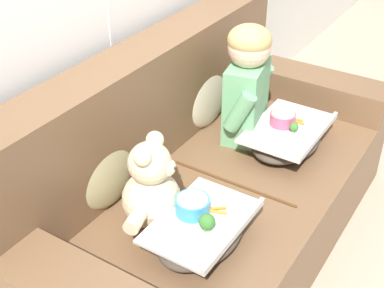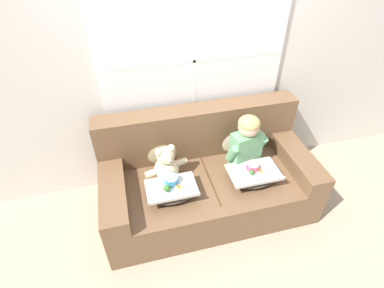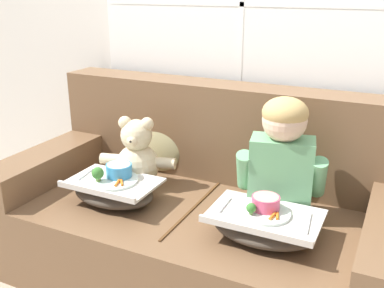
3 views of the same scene
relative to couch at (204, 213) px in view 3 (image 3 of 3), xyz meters
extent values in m
plane|color=tan|center=(0.00, -0.08, -0.32)|extent=(14.00, 14.00, 0.00)
cube|color=beige|center=(0.00, 0.50, 0.98)|extent=(8.00, 0.05, 2.60)
cube|color=white|center=(0.00, 0.46, 1.00)|extent=(1.70, 0.02, 1.27)
cube|color=black|center=(0.00, 0.47, 1.00)|extent=(1.65, 0.01, 1.22)
cube|color=white|center=(0.00, 0.46, 1.00)|extent=(0.02, 0.02, 1.22)
cube|color=white|center=(0.00, 0.46, 1.00)|extent=(1.65, 0.02, 0.02)
cube|color=brown|center=(0.00, -0.08, -0.12)|extent=(1.95, 0.97, 0.41)
cube|color=brown|center=(0.00, 0.30, 0.35)|extent=(1.95, 0.22, 0.52)
cube|color=brown|center=(-0.87, -0.08, 0.17)|extent=(0.22, 0.97, 0.16)
cube|color=#513219|center=(0.00, -0.10, 0.09)|extent=(0.01, 0.71, 0.01)
ellipsoid|color=#C1B293|center=(0.38, 0.22, 0.26)|extent=(0.37, 0.18, 0.39)
ellipsoid|color=tan|center=(-0.38, 0.22, 0.26)|extent=(0.35, 0.17, 0.36)
cube|color=#66A370|center=(0.38, -0.01, 0.28)|extent=(0.30, 0.21, 0.37)
sphere|color=beige|center=(0.38, -0.01, 0.54)|extent=(0.19, 0.19, 0.19)
ellipsoid|color=tan|center=(0.38, -0.01, 0.58)|extent=(0.20, 0.20, 0.14)
cylinder|color=#66A370|center=(0.23, -0.06, 0.30)|extent=(0.10, 0.16, 0.21)
cylinder|color=#66A370|center=(0.54, 0.01, 0.30)|extent=(0.10, 0.16, 0.21)
sphere|color=beige|center=(-0.38, -0.01, 0.20)|extent=(0.23, 0.23, 0.23)
sphere|color=beige|center=(-0.38, -0.01, 0.37)|extent=(0.16, 0.16, 0.16)
sphere|color=beige|center=(-0.44, -0.03, 0.43)|extent=(0.07, 0.07, 0.07)
sphere|color=beige|center=(-0.32, 0.00, 0.43)|extent=(0.07, 0.07, 0.07)
sphere|color=beige|center=(-0.36, -0.08, 0.36)|extent=(0.06, 0.06, 0.06)
sphere|color=black|center=(-0.36, -0.10, 0.36)|extent=(0.02, 0.02, 0.02)
cylinder|color=beige|center=(-0.52, -0.05, 0.22)|extent=(0.12, 0.09, 0.06)
cylinder|color=beige|center=(-0.24, 0.02, 0.22)|extent=(0.12, 0.09, 0.06)
cylinder|color=beige|center=(-0.40, -0.14, 0.12)|extent=(0.08, 0.11, 0.06)
cylinder|color=beige|center=(-0.30, -0.11, 0.12)|extent=(0.08, 0.11, 0.06)
ellipsoid|color=#473D33|center=(0.38, -0.23, 0.14)|extent=(0.44, 0.30, 0.10)
cube|color=beige|center=(0.38, -0.23, 0.19)|extent=(0.46, 0.31, 0.01)
cube|color=beige|center=(0.38, -0.38, 0.21)|extent=(0.46, 0.02, 0.02)
cylinder|color=silver|center=(0.38, -0.23, 0.21)|extent=(0.21, 0.21, 0.01)
cylinder|color=#D64C70|center=(0.37, -0.21, 0.24)|extent=(0.12, 0.12, 0.06)
cylinder|color=#E5D189|center=(0.37, -0.21, 0.26)|extent=(0.10, 0.10, 0.01)
sphere|color=#38702D|center=(0.33, -0.28, 0.24)|extent=(0.04, 0.04, 0.04)
cylinder|color=#7A9E56|center=(0.33, -0.28, 0.22)|extent=(0.02, 0.02, 0.02)
cylinder|color=orange|center=(0.42, -0.27, 0.22)|extent=(0.02, 0.06, 0.01)
cylinder|color=orange|center=(0.44, -0.26, 0.22)|extent=(0.02, 0.05, 0.01)
cube|color=silver|center=(0.20, -0.23, 0.20)|extent=(0.02, 0.14, 0.01)
cube|color=silver|center=(0.56, -0.23, 0.20)|extent=(0.03, 0.17, 0.01)
ellipsoid|color=#473D33|center=(-0.38, -0.23, 0.14)|extent=(0.41, 0.28, 0.10)
cube|color=beige|center=(-0.38, -0.23, 0.19)|extent=(0.43, 0.29, 0.01)
cube|color=beige|center=(-0.38, -0.37, 0.21)|extent=(0.43, 0.02, 0.02)
cylinder|color=silver|center=(-0.38, -0.23, 0.21)|extent=(0.24, 0.24, 0.01)
cylinder|color=#3889C1|center=(-0.37, -0.19, 0.24)|extent=(0.13, 0.13, 0.06)
cylinder|color=#E5D189|center=(-0.37, -0.19, 0.27)|extent=(0.11, 0.11, 0.01)
sphere|color=#38702D|center=(-0.43, -0.28, 0.25)|extent=(0.06, 0.06, 0.06)
cylinder|color=#7A9E56|center=(-0.43, -0.28, 0.22)|extent=(0.02, 0.02, 0.03)
cylinder|color=orange|center=(-0.33, -0.27, 0.22)|extent=(0.03, 0.07, 0.01)
cylinder|color=orange|center=(-0.31, -0.26, 0.22)|extent=(0.05, 0.05, 0.01)
cube|color=silver|center=(-0.55, -0.23, 0.20)|extent=(0.03, 0.14, 0.01)
camera|label=1|loc=(-1.62, -0.99, 1.48)|focal=50.00mm
camera|label=2|loc=(-0.65, -1.97, 2.08)|focal=28.00mm
camera|label=3|loc=(0.83, -1.84, 1.09)|focal=42.00mm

